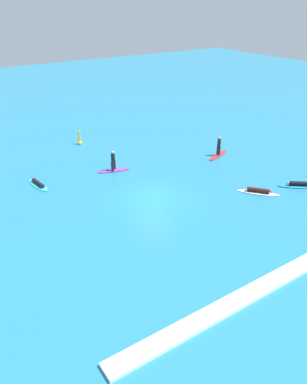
{
  "coord_description": "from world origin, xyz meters",
  "views": [
    {
      "loc": [
        -12.79,
        -19.26,
        12.59
      ],
      "look_at": [
        0.0,
        0.0,
        0.5
      ],
      "focal_mm": 35.57,
      "sensor_mm": 36.0,
      "label": 1
    }
  ],
  "objects_px": {
    "surfer_on_white_board": "(259,191)",
    "surfer_on_blue_board": "(299,185)",
    "surfer_on_purple_board": "(113,166)",
    "marker_buoy": "(80,142)",
    "surfer_on_teal_board": "(38,184)",
    "surfer_on_red_board": "(218,152)"
  },
  "relations": [
    {
      "from": "surfer_on_teal_board",
      "to": "surfer_on_blue_board",
      "type": "distance_m",
      "value": 19.24
    },
    {
      "from": "surfer_on_blue_board",
      "to": "marker_buoy",
      "type": "relative_size",
      "value": 2.03
    },
    {
      "from": "surfer_on_purple_board",
      "to": "surfer_on_red_board",
      "type": "xyz_separation_m",
      "value": [
        9.14,
        -2.23,
        -0.05
      ]
    },
    {
      "from": "surfer_on_teal_board",
      "to": "marker_buoy",
      "type": "relative_size",
      "value": 1.97
    },
    {
      "from": "surfer_on_purple_board",
      "to": "surfer_on_teal_board",
      "type": "bearing_deg",
      "value": -171.97
    },
    {
      "from": "surfer_on_blue_board",
      "to": "marker_buoy",
      "type": "distance_m",
      "value": 19.76
    },
    {
      "from": "marker_buoy",
      "to": "surfer_on_red_board",
      "type": "bearing_deg",
      "value": -46.41
    },
    {
      "from": "surfer_on_purple_board",
      "to": "surfer_on_white_board",
      "type": "bearing_deg",
      "value": -37.92
    },
    {
      "from": "surfer_on_purple_board",
      "to": "marker_buoy",
      "type": "height_order",
      "value": "surfer_on_purple_board"
    },
    {
      "from": "surfer_on_teal_board",
      "to": "surfer_on_blue_board",
      "type": "bearing_deg",
      "value": -132.13
    },
    {
      "from": "surfer_on_purple_board",
      "to": "marker_buoy",
      "type": "xyz_separation_m",
      "value": [
        0.23,
        7.12,
        -0.18
      ]
    },
    {
      "from": "surfer_on_teal_board",
      "to": "surfer_on_red_board",
      "type": "xyz_separation_m",
      "value": [
        15.03,
        -3.01,
        0.25
      ]
    },
    {
      "from": "surfer_on_white_board",
      "to": "surfer_on_blue_board",
      "type": "xyz_separation_m",
      "value": [
        3.25,
        -0.96,
        -0.0
      ]
    },
    {
      "from": "surfer_on_teal_board",
      "to": "surfer_on_purple_board",
      "type": "xyz_separation_m",
      "value": [
        5.9,
        -0.78,
        0.3
      ]
    },
    {
      "from": "surfer_on_purple_board",
      "to": "surfer_on_blue_board",
      "type": "bearing_deg",
      "value": -29.64
    },
    {
      "from": "surfer_on_teal_board",
      "to": "surfer_on_white_board",
      "type": "height_order",
      "value": "surfer_on_white_board"
    },
    {
      "from": "surfer_on_red_board",
      "to": "surfer_on_white_board",
      "type": "distance_m",
      "value": 7.27
    },
    {
      "from": "surfer_on_teal_board",
      "to": "marker_buoy",
      "type": "bearing_deg",
      "value": -51.88
    },
    {
      "from": "surfer_on_teal_board",
      "to": "surfer_on_white_board",
      "type": "bearing_deg",
      "value": -135.85
    },
    {
      "from": "surfer_on_teal_board",
      "to": "surfer_on_purple_board",
      "type": "bearing_deg",
      "value": -105.35
    },
    {
      "from": "surfer_on_teal_board",
      "to": "surfer_on_blue_board",
      "type": "xyz_separation_m",
      "value": [
        15.9,
        -10.84,
        0.02
      ]
    },
    {
      "from": "surfer_on_red_board",
      "to": "surfer_on_blue_board",
      "type": "bearing_deg",
      "value": -103.83
    }
  ]
}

